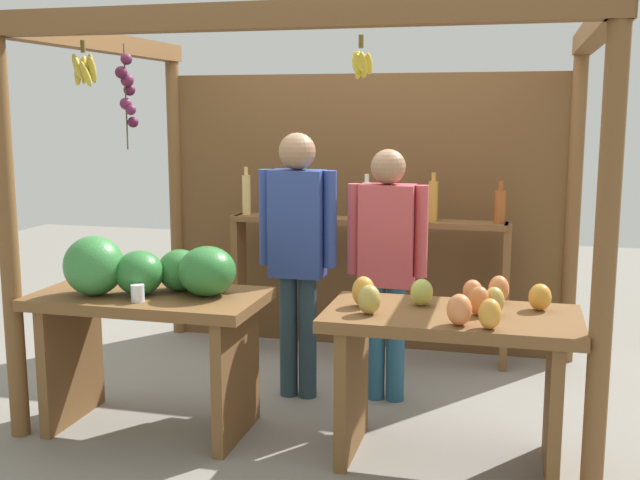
{
  "coord_description": "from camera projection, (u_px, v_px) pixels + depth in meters",
  "views": [
    {
      "loc": [
        1.1,
        -4.49,
        1.74
      ],
      "look_at": [
        0.0,
        -0.21,
        1.0
      ],
      "focal_mm": 43.42,
      "sensor_mm": 36.0,
      "label": 1
    }
  ],
  "objects": [
    {
      "name": "ground_plane",
      "position": [
        328.0,
        393.0,
        4.84
      ],
      "size": [
        12.0,
        12.0,
        0.0
      ],
      "primitive_type": "plane",
      "color": "gray",
      "rests_on": "ground"
    },
    {
      "name": "market_stall",
      "position": [
        344.0,
        177.0,
        5.06
      ],
      "size": [
        3.07,
        2.17,
        2.23
      ],
      "color": "brown",
      "rests_on": "ground"
    },
    {
      "name": "fruit_counter_left",
      "position": [
        149.0,
        303.0,
        4.18
      ],
      "size": [
        1.24,
        0.64,
        1.09
      ],
      "color": "brown",
      "rests_on": "ground"
    },
    {
      "name": "fruit_counter_right",
      "position": [
        451.0,
        348.0,
        3.81
      ],
      "size": [
        1.24,
        0.64,
        0.92
      ],
      "color": "brown",
      "rests_on": "ground"
    },
    {
      "name": "bottle_shelf_unit",
      "position": [
        368.0,
        250.0,
        5.43
      ],
      "size": [
        1.97,
        0.22,
        1.35
      ],
      "color": "brown",
      "rests_on": "ground"
    },
    {
      "name": "vendor_man",
      "position": [
        298.0,
        241.0,
        4.63
      ],
      "size": [
        0.48,
        0.22,
        1.62
      ],
      "rotation": [
        0.0,
        0.0,
        -0.12
      ],
      "color": "#273C46",
      "rests_on": "ground"
    },
    {
      "name": "vendor_woman",
      "position": [
        387.0,
        253.0,
        4.59
      ],
      "size": [
        0.48,
        0.21,
        1.52
      ],
      "rotation": [
        0.0,
        0.0,
        0.09
      ],
      "color": "#265979",
      "rests_on": "ground"
    }
  ]
}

